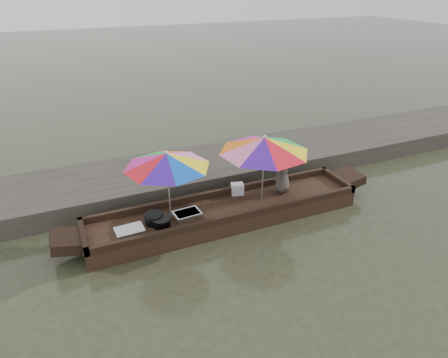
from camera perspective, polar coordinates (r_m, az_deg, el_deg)
name	(u,v)px	position (r m, az deg, el deg)	size (l,w,h in m)	color
water	(226,221)	(8.96, 0.26, -5.98)	(80.00, 80.00, 0.00)	#2C311D
dock	(192,171)	(10.63, -4.52, 1.10)	(22.00, 2.20, 0.50)	#2D2B26
boat_hull	(226,214)	(8.86, 0.26, -5.03)	(6.08, 1.20, 0.35)	black
cooking_pot	(154,218)	(8.32, -9.92, -5.56)	(0.39, 0.39, 0.21)	black
tray_crayfish	(187,214)	(8.48, -5.30, -5.04)	(0.56, 0.39, 0.09)	silver
tray_scallop	(129,230)	(8.19, -13.35, -7.13)	(0.56, 0.39, 0.06)	silver
charcoal_grill	(162,222)	(8.21, -8.92, -6.13)	(0.36, 0.36, 0.17)	black
supply_bag	(237,189)	(9.24, 1.91, -1.43)	(0.28, 0.22, 0.26)	silver
vendor	(283,170)	(9.28, 8.42, 1.27)	(0.53, 0.35, 1.09)	#463F3A
umbrella_bow	(169,187)	(8.03, -7.91, -1.11)	(1.70, 1.70, 1.55)	pink
umbrella_stern	(263,168)	(8.76, 5.61, 1.51)	(1.96, 1.96, 1.55)	green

